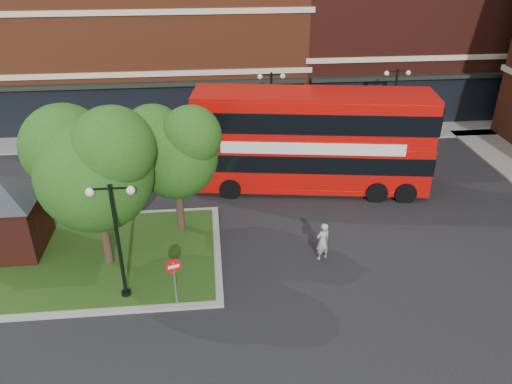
{
  "coord_description": "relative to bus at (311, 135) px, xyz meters",
  "views": [
    {
      "loc": [
        -1.95,
        -15.61,
        12.96
      ],
      "look_at": [
        0.08,
        4.73,
        2.0
      ],
      "focal_mm": 35.0,
      "sensor_mm": 36.0,
      "label": 1
    }
  ],
  "objects": [
    {
      "name": "lamp_far_right",
      "position": [
        6.56,
        5.78,
        -0.31
      ],
      "size": [
        1.72,
        0.36,
        5.0
      ],
      "color": "black",
      "rests_on": "ground"
    },
    {
      "name": "car_silver",
      "position": [
        -10.24,
        7.28,
        -2.41
      ],
      "size": [
        4.34,
        1.98,
        1.44
      ],
      "primitive_type": "imported",
      "rotation": [
        0.0,
        0.0,
        1.64
      ],
      "color": "silver",
      "rests_on": "ground"
    },
    {
      "name": "lamp_island",
      "position": [
        -8.94,
        -8.52,
        -0.31
      ],
      "size": [
        1.72,
        0.36,
        5.0
      ],
      "color": "black",
      "rests_on": "ground"
    },
    {
      "name": "car_white",
      "position": [
        2.89,
        5.78,
        -2.44
      ],
      "size": [
        4.32,
        1.78,
        1.39
      ],
      "primitive_type": "imported",
      "rotation": [
        0.0,
        0.0,
        1.5
      ],
      "color": "silver",
      "rests_on": "ground"
    },
    {
      "name": "no_entry_sign",
      "position": [
        -6.94,
        -9.22,
        -1.58
      ],
      "size": [
        0.59,
        0.23,
        2.18
      ],
      "rotation": [
        0.0,
        0.0,
        0.32
      ],
      "color": "slate",
      "rests_on": "ground"
    },
    {
      "name": "tree_island_west",
      "position": [
        -10.03,
        -6.14,
        1.66
      ],
      "size": [
        5.4,
        4.71,
        7.21
      ],
      "color": "#2D2116",
      "rests_on": "ground"
    },
    {
      "name": "terrace_far_left",
      "position": [
        -11.44,
        15.28,
        3.87
      ],
      "size": [
        26.0,
        12.0,
        14.0
      ],
      "primitive_type": "cube",
      "color": "brown",
      "rests_on": "ground"
    },
    {
      "name": "pavement_far",
      "position": [
        -3.44,
        7.78,
        -3.07
      ],
      "size": [
        44.0,
        3.0,
        0.12
      ],
      "primitive_type": "cube",
      "color": "slate",
      "rests_on": "ground"
    },
    {
      "name": "ground",
      "position": [
        -3.44,
        -8.72,
        -3.13
      ],
      "size": [
        120.0,
        120.0,
        0.0
      ],
      "primitive_type": "plane",
      "color": "black",
      "rests_on": "ground"
    },
    {
      "name": "lamp_far_left",
      "position": [
        -1.44,
        5.78,
        -0.31
      ],
      "size": [
        1.72,
        0.36,
        5.0
      ],
      "color": "black",
      "rests_on": "ground"
    },
    {
      "name": "woman",
      "position": [
        -0.73,
        -6.72,
        -2.24
      ],
      "size": [
        0.76,
        0.63,
        1.79
      ],
      "primitive_type": "imported",
      "rotation": [
        0.0,
        0.0,
        3.51
      ],
      "color": "gray",
      "rests_on": "ground"
    },
    {
      "name": "bus",
      "position": [
        0.0,
        0.0,
        0.0
      ],
      "size": [
        12.79,
        4.66,
        4.78
      ],
      "rotation": [
        0.0,
        0.0,
        -0.15
      ],
      "color": "#B70B07",
      "rests_on": "ground"
    },
    {
      "name": "tree_island_east",
      "position": [
        -7.02,
        -3.66,
        1.11
      ],
      "size": [
        4.46,
        3.9,
        6.29
      ],
      "color": "#2D2116",
      "rests_on": "ground"
    },
    {
      "name": "kiosk",
      "position": [
        -14.44,
        -4.72,
        -0.82
      ],
      "size": [
        6.51,
        6.51,
        3.6
      ],
      "color": "#471911",
      "rests_on": "traffic_island"
    },
    {
      "name": "traffic_island",
      "position": [
        -11.44,
        -5.72,
        -3.07
      ],
      "size": [
        12.6,
        7.6,
        0.15
      ],
      "color": "gray",
      "rests_on": "ground"
    }
  ]
}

